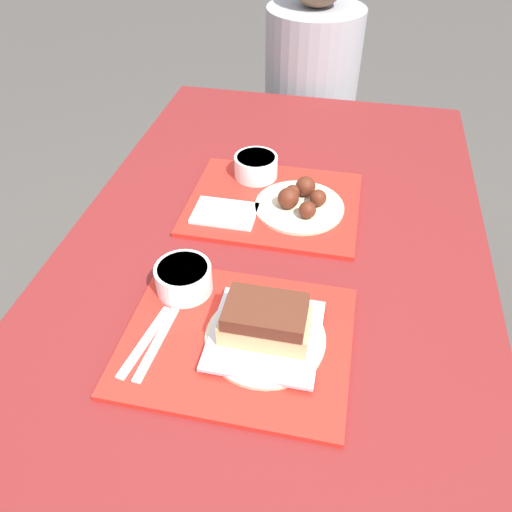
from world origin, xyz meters
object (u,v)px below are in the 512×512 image
(bowl_coleslaw_near, at_px, (184,277))
(wings_plate_far, at_px, (300,201))
(bowl_coleslaw_far, at_px, (256,165))
(tray_near, at_px, (237,340))
(tray_far, at_px, (273,204))
(brisket_sandwich_plate, at_px, (265,327))
(person_seated_across, at_px, (312,71))

(bowl_coleslaw_near, bearing_deg, wings_plate_far, 59.67)
(bowl_coleslaw_far, bearing_deg, tray_near, -81.95)
(tray_far, xyz_separation_m, bowl_coleslaw_near, (-0.12, -0.33, 0.04))
(brisket_sandwich_plate, height_order, wings_plate_far, brisket_sandwich_plate)
(tray_near, height_order, tray_far, same)
(tray_near, height_order, wings_plate_far, wings_plate_far)
(tray_far, relative_size, bowl_coleslaw_far, 3.69)
(tray_near, bearing_deg, person_seated_across, 90.87)
(tray_near, relative_size, tray_far, 1.00)
(person_seated_across, bearing_deg, brisket_sandwich_plate, -86.85)
(tray_near, distance_m, tray_far, 0.43)
(tray_far, distance_m, bowl_coleslaw_far, 0.13)
(brisket_sandwich_plate, bearing_deg, wings_plate_far, 89.26)
(bowl_coleslaw_far, bearing_deg, brisket_sandwich_plate, -76.49)
(bowl_coleslaw_far, bearing_deg, wings_plate_far, -40.83)
(person_seated_across, bearing_deg, tray_far, -89.35)
(tray_far, distance_m, bowl_coleslaw_near, 0.35)
(tray_far, bearing_deg, wings_plate_far, -7.81)
(wings_plate_far, bearing_deg, bowl_coleslaw_far, 139.17)
(tray_near, xyz_separation_m, bowl_coleslaw_far, (-0.08, 0.53, 0.04))
(brisket_sandwich_plate, distance_m, person_seated_across, 1.28)
(tray_near, bearing_deg, brisket_sandwich_plate, 9.03)
(bowl_coleslaw_far, height_order, person_seated_across, person_seated_across)
(person_seated_across, bearing_deg, bowl_coleslaw_far, -94.24)
(wings_plate_far, height_order, person_seated_across, person_seated_across)
(tray_far, relative_size, bowl_coleslaw_near, 3.69)
(bowl_coleslaw_near, relative_size, brisket_sandwich_plate, 0.51)
(brisket_sandwich_plate, bearing_deg, person_seated_across, 93.15)
(bowl_coleslaw_near, xyz_separation_m, person_seated_across, (0.11, 1.19, -0.04))
(bowl_coleslaw_near, distance_m, person_seated_across, 1.19)
(tray_near, relative_size, wings_plate_far, 1.92)
(wings_plate_far, xyz_separation_m, person_seated_across, (-0.08, 0.87, -0.03))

